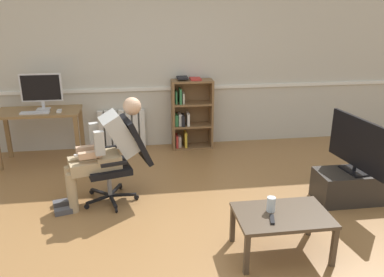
% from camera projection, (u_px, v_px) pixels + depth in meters
% --- Properties ---
extents(ground_plane, '(18.00, 18.00, 0.00)m').
position_uv_depth(ground_plane, '(189.00, 233.00, 3.91)').
color(ground_plane, olive).
extents(back_wall, '(12.00, 0.13, 2.70)m').
position_uv_depth(back_wall, '(165.00, 60.00, 5.94)').
color(back_wall, beige).
rests_on(back_wall, ground_plane).
extents(computer_desk, '(1.13, 0.56, 0.76)m').
position_uv_depth(computer_desk, '(39.00, 119.00, 5.47)').
color(computer_desk, olive).
rests_on(computer_desk, ground_plane).
extents(imac_monitor, '(0.56, 0.14, 0.50)m').
position_uv_depth(imac_monitor, '(41.00, 89.00, 5.41)').
color(imac_monitor, silver).
rests_on(imac_monitor, computer_desk).
extents(keyboard, '(0.38, 0.12, 0.02)m').
position_uv_depth(keyboard, '(35.00, 113.00, 5.29)').
color(keyboard, silver).
rests_on(keyboard, computer_desk).
extents(computer_mouse, '(0.06, 0.10, 0.03)m').
position_uv_depth(computer_mouse, '(59.00, 111.00, 5.35)').
color(computer_mouse, white).
rests_on(computer_mouse, computer_desk).
extents(bookshelf, '(0.63, 0.29, 1.12)m').
position_uv_depth(bookshelf, '(189.00, 115.00, 6.06)').
color(bookshelf, brown).
rests_on(bookshelf, ground_plane).
extents(radiator, '(0.71, 0.08, 0.61)m').
position_uv_depth(radiator, '(122.00, 129.00, 6.09)').
color(radiator, white).
rests_on(radiator, ground_plane).
extents(office_chair, '(0.80, 0.65, 0.97)m').
position_uv_depth(office_chair, '(121.00, 157.00, 4.44)').
color(office_chair, black).
rests_on(office_chair, ground_plane).
extents(person_seated, '(1.05, 0.55, 1.20)m').
position_uv_depth(person_seated, '(105.00, 149.00, 4.33)').
color(person_seated, tan).
rests_on(person_seated, ground_plane).
extents(tv_stand, '(0.83, 0.42, 0.36)m').
position_uv_depth(tv_stand, '(352.00, 186.00, 4.51)').
color(tv_stand, '#2D2823').
rests_on(tv_stand, ground_plane).
extents(tv_screen, '(0.24, 0.94, 0.62)m').
position_uv_depth(tv_screen, '(358.00, 144.00, 4.34)').
color(tv_screen, black).
rests_on(tv_screen, tv_stand).
extents(coffee_table, '(0.83, 0.55, 0.40)m').
position_uv_depth(coffee_table, '(282.00, 218.00, 3.50)').
color(coffee_table, '#4C3D2D').
rests_on(coffee_table, ground_plane).
extents(drinking_glass, '(0.08, 0.08, 0.14)m').
position_uv_depth(drinking_glass, '(271.00, 204.00, 3.50)').
color(drinking_glass, silver).
rests_on(drinking_glass, coffee_table).
extents(spare_remote, '(0.07, 0.15, 0.02)m').
position_uv_depth(spare_remote, '(272.00, 219.00, 3.37)').
color(spare_remote, black).
rests_on(spare_remote, coffee_table).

